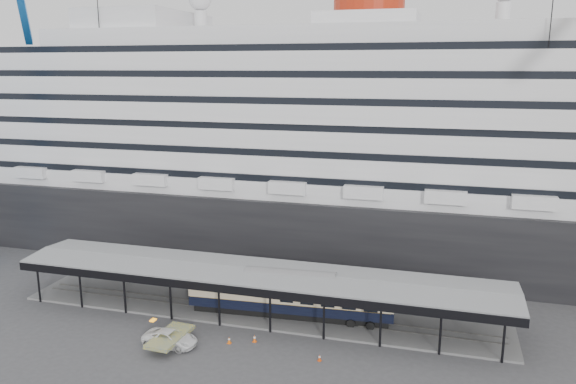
% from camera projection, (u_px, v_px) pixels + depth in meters
% --- Properties ---
extents(ground, '(200.00, 200.00, 0.00)m').
position_uv_depth(ground, '(242.00, 332.00, 59.40)').
color(ground, '#3D3D40').
rests_on(ground, ground).
extents(cruise_ship, '(130.00, 30.00, 43.90)m').
position_uv_depth(cruise_ship, '(313.00, 128.00, 85.43)').
color(cruise_ship, black).
rests_on(cruise_ship, ground).
extents(platform_canopy, '(56.00, 9.18, 5.30)m').
position_uv_depth(platform_canopy, '(257.00, 294.00, 63.58)').
color(platform_canopy, slate).
rests_on(platform_canopy, ground).
extents(port_truck, '(5.72, 2.88, 1.55)m').
position_uv_depth(port_truck, '(170.00, 338.00, 56.45)').
color(port_truck, white).
rests_on(port_truck, ground).
extents(pullman_carriage, '(23.07, 4.40, 22.51)m').
position_uv_depth(pullman_carriage, '(290.00, 294.00, 62.46)').
color(pullman_carriage, black).
rests_on(pullman_carriage, ground).
extents(traffic_cone_left, '(0.41, 0.41, 0.77)m').
position_uv_depth(traffic_cone_left, '(229.00, 340.00, 56.96)').
color(traffic_cone_left, orange).
rests_on(traffic_cone_left, ground).
extents(traffic_cone_mid, '(0.43, 0.43, 0.78)m').
position_uv_depth(traffic_cone_mid, '(255.00, 338.00, 57.27)').
color(traffic_cone_mid, '#F2590D').
rests_on(traffic_cone_mid, ground).
extents(traffic_cone_right, '(0.44, 0.44, 0.68)m').
position_uv_depth(traffic_cone_right, '(320.00, 358.00, 53.59)').
color(traffic_cone_right, '#D2420B').
rests_on(traffic_cone_right, ground).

